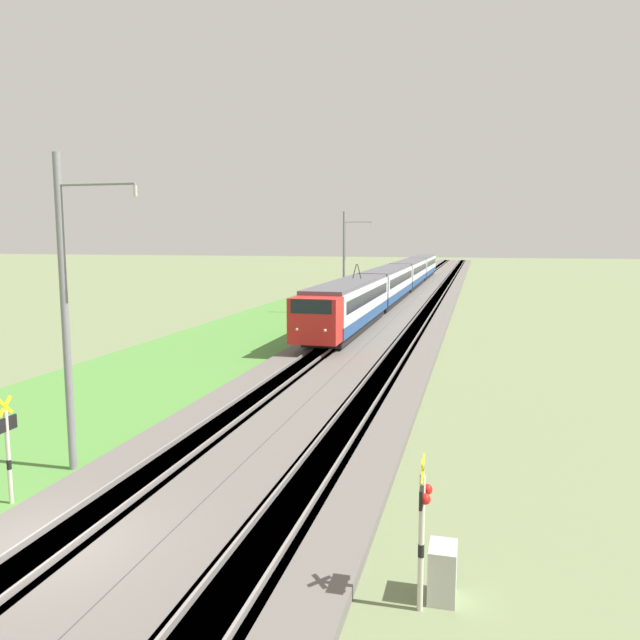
{
  "coord_description": "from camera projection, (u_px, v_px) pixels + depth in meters",
  "views": [
    {
      "loc": [
        -10.84,
        -8.77,
        6.94
      ],
      "look_at": [
        23.65,
        0.0,
        2.15
      ],
      "focal_mm": 35.0,
      "sensor_mm": 36.0,
      "label": 1
    }
  ],
  "objects": [
    {
      "name": "ground_plane",
      "position": [
        51.0,
        560.0,
        13.48
      ],
      "size": [
        400.0,
        400.0,
        0.0
      ],
      "primitive_type": "plane",
      "color": "#6B7A51"
    },
    {
      "name": "ballast_main",
      "position": [
        386.0,
        306.0,
        61.49
      ],
      "size": [
        240.0,
        4.4,
        0.3
      ],
      "color": "#605B56",
      "rests_on": "ground"
    },
    {
      "name": "ballast_adjacent",
      "position": [
        431.0,
        307.0,
        60.4
      ],
      "size": [
        240.0,
        4.4,
        0.3
      ],
      "color": "#605B56",
      "rests_on": "ground"
    },
    {
      "name": "track_main",
      "position": [
        386.0,
        306.0,
        61.49
      ],
      "size": [
        240.0,
        1.57,
        0.45
      ],
      "color": "#4C4238",
      "rests_on": "ground"
    },
    {
      "name": "track_adjacent",
      "position": [
        431.0,
        307.0,
        60.4
      ],
      "size": [
        240.0,
        1.57,
        0.45
      ],
      "color": "#4C4238",
      "rests_on": "ground"
    },
    {
      "name": "grass_verge",
      "position": [
        330.0,
        305.0,
        62.88
      ],
      "size": [
        240.0,
        12.78,
        0.12
      ],
      "color": "#4C8438",
      "rests_on": "ground"
    },
    {
      "name": "passenger_train",
      "position": [
        400.0,
        277.0,
        72.03
      ],
      "size": [
        78.82,
        2.91,
        4.9
      ],
      "rotation": [
        0.0,
        0.0,
        3.14
      ],
      "color": "red",
      "rests_on": "ground"
    },
    {
      "name": "crossing_signal_far",
      "position": [
        423.0,
        518.0,
        11.42
      ],
      "size": [
        0.7,
        0.23,
        3.0
      ],
      "rotation": [
        0.0,
        0.0,
        -1.57
      ],
      "color": "beige",
      "rests_on": "ground"
    },
    {
      "name": "crossing_signal_aux",
      "position": [
        7.0,
        441.0,
        15.84
      ],
      "size": [
        0.7,
        0.23,
        2.93
      ],
      "rotation": [
        0.0,
        0.0,
        1.57
      ],
      "color": "beige",
      "rests_on": "ground"
    },
    {
      "name": "catenary_mast_near",
      "position": [
        66.0,
        313.0,
        17.79
      ],
      "size": [
        0.22,
        2.56,
        9.26
      ],
      "color": "slate",
      "rests_on": "ground"
    },
    {
      "name": "catenary_mast_mid",
      "position": [
        345.0,
        262.0,
        54.43
      ],
      "size": [
        0.22,
        2.56,
        9.07
      ],
      "color": "slate",
      "rests_on": "ground"
    },
    {
      "name": "equipment_cabinet",
      "position": [
        442.0,
        572.0,
        11.97
      ],
      "size": [
        0.75,
        0.52,
        1.07
      ],
      "color": "#B7B7B2",
      "rests_on": "ground"
    }
  ]
}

